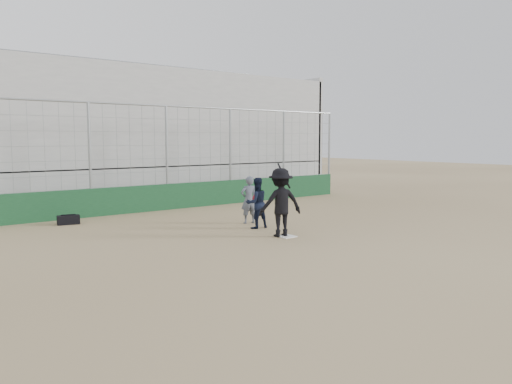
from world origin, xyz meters
TOP-DOWN VIEW (x-y plane):
  - ground at (0.00, 0.00)m, footprint 90.00×90.00m
  - home_plate at (0.00, 0.00)m, footprint 0.44×0.44m
  - backstop at (0.00, 7.00)m, footprint 18.10×0.25m
  - bleachers at (0.00, 11.95)m, footprint 20.25×6.70m
  - batter_at_plate at (-0.09, 0.17)m, footprint 1.40×1.06m
  - catcher_crouched at (0.16, 1.57)m, footprint 0.79×0.64m
  - umpire at (0.53, 2.46)m, footprint 0.62×0.47m
  - equipment_bag at (-4.17, 5.87)m, footprint 0.73×0.42m

SIDE VIEW (x-z plane):
  - ground at x=0.00m, z-range 0.00..0.00m
  - home_plate at x=0.00m, z-range 0.00..0.02m
  - equipment_bag at x=-4.17m, z-range -0.02..0.31m
  - catcher_crouched at x=0.16m, z-range 0.00..1.07m
  - umpire at x=0.53m, z-range 0.00..1.39m
  - backstop at x=0.00m, z-range -1.06..2.98m
  - batter_at_plate at x=-0.09m, z-range -0.07..1.99m
  - bleachers at x=0.00m, z-range -0.57..6.41m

